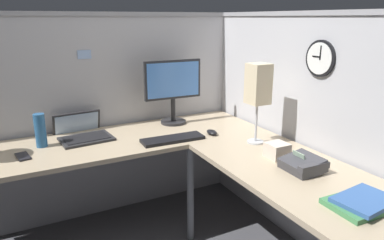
# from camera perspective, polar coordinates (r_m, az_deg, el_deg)

# --- Properties ---
(cubicle_wall_back) EXTENTS (2.57, 0.12, 1.58)m
(cubicle_wall_back) POSITION_cam_1_polar(r_m,az_deg,el_deg) (2.84, -16.47, 0.28)
(cubicle_wall_back) COLOR #B2B2B7
(cubicle_wall_back) RESTS_ON ground
(cubicle_wall_right) EXTENTS (0.12, 2.37, 1.58)m
(cubicle_wall_right) POSITION_cam_1_polar(r_m,az_deg,el_deg) (2.45, 19.49, -2.53)
(cubicle_wall_right) COLOR #B2B2B7
(cubicle_wall_right) RESTS_ON ground
(desk) EXTENTS (2.35, 2.15, 0.73)m
(desk) POSITION_cam_1_polar(r_m,az_deg,el_deg) (2.12, -5.12, -9.24)
(desk) COLOR tan
(desk) RESTS_ON ground
(monitor) EXTENTS (0.46, 0.20, 0.50)m
(monitor) POSITION_cam_1_polar(r_m,az_deg,el_deg) (2.75, -3.09, 5.36)
(monitor) COLOR #232326
(monitor) RESTS_ON desk
(laptop) EXTENTS (0.37, 0.41, 0.22)m
(laptop) POSITION_cam_1_polar(r_m,az_deg,el_deg) (2.62, -17.28, -2.01)
(laptop) COLOR #232326
(laptop) RESTS_ON desk
(keyboard) EXTENTS (0.43, 0.16, 0.02)m
(keyboard) POSITION_cam_1_polar(r_m,az_deg,el_deg) (2.42, -3.12, -3.08)
(keyboard) COLOR black
(keyboard) RESTS_ON desk
(computer_mouse) EXTENTS (0.06, 0.10, 0.03)m
(computer_mouse) POSITION_cam_1_polar(r_m,az_deg,el_deg) (2.54, 3.21, -1.99)
(computer_mouse) COLOR black
(computer_mouse) RESTS_ON desk
(cell_phone) EXTENTS (0.09, 0.15, 0.01)m
(cell_phone) POSITION_cam_1_polar(r_m,az_deg,el_deg) (2.37, -25.60, -5.31)
(cell_phone) COLOR black
(cell_phone) RESTS_ON desk
(thermos_flask) EXTENTS (0.07, 0.07, 0.22)m
(thermos_flask) POSITION_cam_1_polar(r_m,az_deg,el_deg) (2.48, -23.26, -1.56)
(thermos_flask) COLOR #26598C
(thermos_flask) RESTS_ON desk
(office_phone) EXTENTS (0.20, 0.21, 0.11)m
(office_phone) POSITION_cam_1_polar(r_m,az_deg,el_deg) (2.03, 17.47, -6.92)
(office_phone) COLOR #38383D
(office_phone) RESTS_ON desk
(book_stack) EXTENTS (0.30, 0.23, 0.04)m
(book_stack) POSITION_cam_1_polar(r_m,az_deg,el_deg) (1.77, 25.73, -11.89)
(book_stack) COLOR #3F7F4C
(book_stack) RESTS_ON desk
(desk_lamp_paper) EXTENTS (0.13, 0.13, 0.53)m
(desk_lamp_paper) POSITION_cam_1_polar(r_m,az_deg,el_deg) (2.32, 10.61, 5.36)
(desk_lamp_paper) COLOR #B7BABF
(desk_lamp_paper) RESTS_ON desk
(tissue_box) EXTENTS (0.12, 0.12, 0.09)m
(tissue_box) POSITION_cam_1_polar(r_m,az_deg,el_deg) (2.18, 13.54, -4.77)
(tissue_box) COLOR beige
(tissue_box) RESTS_ON desk
(wall_clock) EXTENTS (0.04, 0.22, 0.22)m
(wall_clock) POSITION_cam_1_polar(r_m,az_deg,el_deg) (2.29, 20.06, 9.31)
(wall_clock) COLOR black
(pinned_note_middle) EXTENTS (0.10, 0.00, 0.06)m
(pinned_note_middle) POSITION_cam_1_polar(r_m,az_deg,el_deg) (2.70, -16.97, 10.06)
(pinned_note_middle) COLOR #99B7E5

